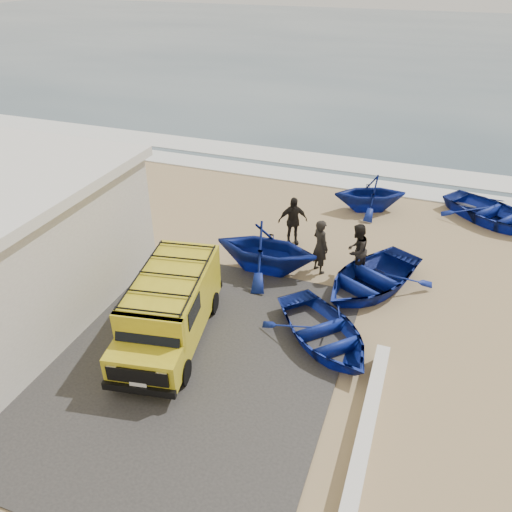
% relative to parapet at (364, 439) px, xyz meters
% --- Properties ---
extents(ground, '(160.00, 160.00, 0.00)m').
position_rel_parapet_xyz_m(ground, '(-5.00, 3.00, -0.28)').
color(ground, tan).
extents(slab, '(12.00, 10.00, 0.05)m').
position_rel_parapet_xyz_m(slab, '(-7.00, 1.00, -0.25)').
color(slab, '#3D3B38').
rests_on(slab, ground).
extents(ocean, '(180.00, 88.00, 0.01)m').
position_rel_parapet_xyz_m(ocean, '(-5.00, 59.00, -0.27)').
color(ocean, '#385166').
rests_on(ocean, ground).
extents(surf_line, '(180.00, 1.60, 0.06)m').
position_rel_parapet_xyz_m(surf_line, '(-5.00, 15.00, -0.25)').
color(surf_line, white).
rests_on(surf_line, ground).
extents(surf_wash, '(180.00, 2.20, 0.04)m').
position_rel_parapet_xyz_m(surf_wash, '(-5.00, 17.50, -0.26)').
color(surf_wash, white).
rests_on(surf_wash, ground).
extents(parapet, '(0.35, 6.00, 0.55)m').
position_rel_parapet_xyz_m(parapet, '(0.00, 0.00, 0.00)').
color(parapet, silver).
rests_on(parapet, ground).
extents(van, '(2.69, 5.08, 2.07)m').
position_rel_parapet_xyz_m(van, '(-5.91, 1.92, 0.84)').
color(van, gold).
rests_on(van, ground).
extents(boat_near_left, '(4.65, 4.66, 0.80)m').
position_rel_parapet_xyz_m(boat_near_left, '(-1.71, 3.19, 0.12)').
color(boat_near_left, navy).
rests_on(boat_near_left, ground).
extents(boat_near_right, '(4.65, 5.19, 0.88)m').
position_rel_parapet_xyz_m(boat_near_right, '(-0.87, 6.40, 0.17)').
color(boat_near_right, navy).
rests_on(boat_near_right, ground).
extents(boat_mid_left, '(3.61, 3.12, 1.89)m').
position_rel_parapet_xyz_m(boat_mid_left, '(-4.52, 6.21, 0.67)').
color(boat_mid_left, navy).
rests_on(boat_mid_left, ground).
extents(boat_far_left, '(3.83, 3.59, 1.61)m').
position_rel_parapet_xyz_m(boat_far_left, '(-1.89, 12.38, 0.53)').
color(boat_far_left, navy).
rests_on(boat_far_left, ground).
extents(boat_far_right, '(5.18, 4.90, 0.87)m').
position_rel_parapet_xyz_m(boat_far_right, '(3.11, 13.00, 0.16)').
color(boat_far_right, navy).
rests_on(boat_far_right, ground).
extents(fisherman_front, '(0.87, 0.84, 2.01)m').
position_rel_parapet_xyz_m(fisherman_front, '(-2.75, 6.86, 0.73)').
color(fisherman_front, black).
rests_on(fisherman_front, ground).
extents(fisherman_middle, '(0.94, 1.09, 1.93)m').
position_rel_parapet_xyz_m(fisherman_middle, '(-1.54, 7.09, 0.69)').
color(fisherman_middle, black).
rests_on(fisherman_middle, ground).
extents(fisherman_back, '(1.22, 0.97, 1.93)m').
position_rel_parapet_xyz_m(fisherman_back, '(-4.21, 8.43, 0.69)').
color(fisherman_back, black).
rests_on(fisherman_back, ground).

